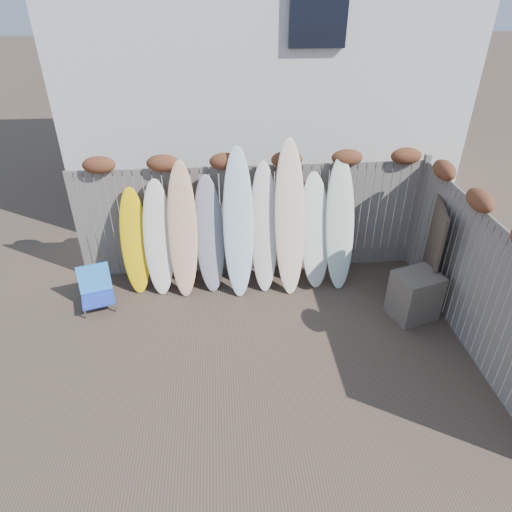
{
  "coord_description": "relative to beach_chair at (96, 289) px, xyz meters",
  "views": [
    {
      "loc": [
        -0.49,
        -4.69,
        4.7
      ],
      "look_at": [
        0.0,
        1.2,
        1.0
      ],
      "focal_mm": 32.0,
      "sensor_mm": 36.0,
      "label": 1
    }
  ],
  "objects": [
    {
      "name": "surfboard_4",
      "position": [
        2.35,
        0.38,
        0.89
      ],
      "size": [
        0.54,
        0.86,
        2.4
      ],
      "primitive_type": "ellipsoid",
      "rotation": [
        -0.31,
        0.0,
        -0.05
      ],
      "color": "silver",
      "rests_on": "ground"
    },
    {
      "name": "wooden_crate",
      "position": [
        5.06,
        -0.7,
        0.07
      ],
      "size": [
        0.8,
        0.72,
        0.77
      ],
      "primitive_type": "cube",
      "rotation": [
        0.0,
        0.0,
        0.3
      ],
      "color": "brown",
      "rests_on": "ground"
    },
    {
      "name": "surfboard_5",
      "position": [
        2.78,
        0.45,
        0.75
      ],
      "size": [
        0.48,
        0.76,
        2.13
      ],
      "primitive_type": "ellipsoid",
      "rotation": [
        -0.31,
        0.0,
        -0.02
      ],
      "color": "silver",
      "rests_on": "ground"
    },
    {
      "name": "beach_chair",
      "position": [
        0.0,
        0.0,
        0.0
      ],
      "size": [
        0.64,
        0.66,
        0.68
      ],
      "color": "#243DB6",
      "rests_on": "ground"
    },
    {
      "name": "surfboard_1",
      "position": [
        1.03,
        0.47,
        0.63
      ],
      "size": [
        0.5,
        0.68,
        1.89
      ],
      "primitive_type": "ellipsoid",
      "rotation": [
        -0.31,
        0.0,
        -0.01
      ],
      "color": "white",
      "rests_on": "ground"
    },
    {
      "name": "surfboard_3",
      "position": [
        1.87,
        0.48,
        0.65
      ],
      "size": [
        0.53,
        0.72,
        1.93
      ],
      "primitive_type": "ellipsoid",
      "rotation": [
        -0.31,
        0.0,
        0.07
      ],
      "color": "gray",
      "rests_on": "ground"
    },
    {
      "name": "lattice_panel",
      "position": [
        5.47,
        -0.14,
        0.52
      ],
      "size": [
        0.36,
        1.08,
        1.67
      ],
      "primitive_type": "cube",
      "rotation": [
        0.0,
        0.0,
        -0.28
      ],
      "color": "brown",
      "rests_on": "ground"
    },
    {
      "name": "surfboard_6",
      "position": [
        3.2,
        0.4,
        0.93
      ],
      "size": [
        0.51,
        0.87,
        2.49
      ],
      "primitive_type": "ellipsoid",
      "rotation": [
        -0.31,
        0.0,
        -0.0
      ],
      "color": "#FAE0BF",
      "rests_on": "ground"
    },
    {
      "name": "ground",
      "position": [
        2.59,
        -1.51,
        -0.31
      ],
      "size": [
        80.0,
        80.0,
        0.0
      ],
      "primitive_type": "plane",
      "color": "#493A2D"
    },
    {
      "name": "surfboard_2",
      "position": [
        1.44,
        0.43,
        0.78
      ],
      "size": [
        0.52,
        0.79,
        2.19
      ],
      "primitive_type": "ellipsoid",
      "rotation": [
        -0.31,
        0.0,
        -0.04
      ],
      "color": "#F5D486",
      "rests_on": "ground"
    },
    {
      "name": "surfboard_0",
      "position": [
        0.62,
        0.52,
        0.56
      ],
      "size": [
        0.5,
        0.65,
        1.75
      ],
      "primitive_type": "ellipsoid",
      "rotation": [
        -0.31,
        0.0,
        0.06
      ],
      "color": "yellow",
      "rests_on": "ground"
    },
    {
      "name": "back_fence",
      "position": [
        2.65,
        0.88,
        0.87
      ],
      "size": [
        6.05,
        0.28,
        2.24
      ],
      "color": "slate",
      "rests_on": "ground"
    },
    {
      "name": "right_fence",
      "position": [
        5.58,
        -1.26,
        0.83
      ],
      "size": [
        0.28,
        4.4,
        2.24
      ],
      "color": "slate",
      "rests_on": "ground"
    },
    {
      "name": "surfboard_8",
      "position": [
        4.06,
        0.43,
        0.78
      ],
      "size": [
        0.49,
        0.77,
        2.18
      ],
      "primitive_type": "ellipsoid",
      "rotation": [
        -0.31,
        0.0,
        -0.0
      ],
      "color": "silver",
      "rests_on": "ground"
    },
    {
      "name": "house",
      "position": [
        3.09,
        4.99,
        2.89
      ],
      "size": [
        8.5,
        5.5,
        6.33
      ],
      "color": "silver",
      "rests_on": "ground"
    },
    {
      "name": "surfboard_7",
      "position": [
        3.65,
        0.45,
        0.65
      ],
      "size": [
        0.58,
        0.73,
        1.93
      ],
      "primitive_type": "ellipsoid",
      "rotation": [
        -0.31,
        0.0,
        0.09
      ],
      "color": "white",
      "rests_on": "ground"
    }
  ]
}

